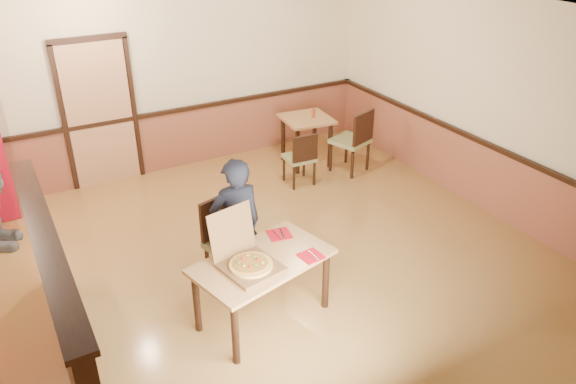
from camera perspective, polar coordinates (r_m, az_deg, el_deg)
name	(u,v)px	position (r m, az deg, el deg)	size (l,w,h in m)	color
floor	(261,289)	(6.23, -2.77, -9.77)	(7.00, 7.00, 0.00)	#AB7D42
ceiling	(254,27)	(5.03, -3.51, 16.36)	(7.00, 7.00, 0.00)	black
wall_back	(151,82)	(8.57, -13.75, 10.82)	(7.00, 7.00, 0.00)	#F7EAC1
wall_right	(509,114)	(7.57, 21.57, 7.41)	(7.00, 7.00, 0.00)	#F7EAC1
wainscot_back	(159,143)	(8.86, -13.00, 4.90)	(7.00, 0.04, 0.90)	#96533C
chair_rail_back	(156,114)	(8.67, -13.29, 7.72)	(7.00, 0.06, 0.06)	black
wainscot_right	(495,182)	(7.90, 20.25, 0.94)	(0.04, 7.00, 0.90)	#96533C
chair_rail_right	(500,150)	(7.70, 20.72, 4.03)	(0.06, 7.00, 0.06)	black
back_door	(100,115)	(8.48, -18.59, 7.46)	(0.90, 0.06, 2.10)	tan
booth_partition	(60,303)	(5.24, -22.19, -10.37)	(0.20, 3.10, 1.44)	black
main_table	(262,269)	(5.49, -2.61, -7.78)	(1.47, 1.05, 0.71)	#B8844D
diner_chair	(228,239)	(6.08, -6.11, -4.72)	(0.61, 0.61, 0.99)	olive
side_chair_left	(301,157)	(8.16, 1.33, 3.61)	(0.43, 0.43, 0.82)	olive
side_chair_right	(354,139)	(8.59, 6.75, 5.39)	(0.63, 0.63, 1.00)	olive
side_table	(306,128)	(8.80, 1.89, 6.48)	(0.79, 0.79, 0.77)	#B8844D
diner	(236,226)	(5.86, -5.28, -3.45)	(0.56, 0.37, 1.53)	black
pizza_box	(247,261)	(5.30, -4.15, -6.99)	(0.60, 0.67, 0.52)	brown
pizza	(251,265)	(5.27, -3.79, -7.40)	(0.41, 0.41, 0.03)	#EDBD56
napkin_near	(311,256)	(5.47, 2.33, -6.52)	(0.24, 0.24, 0.01)	red
napkin_far	(279,234)	(5.79, -0.89, -4.32)	(0.27, 0.27, 0.01)	red
condiment	(313,113)	(8.74, 2.59, 8.05)	(0.06, 0.06, 0.14)	#92391A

